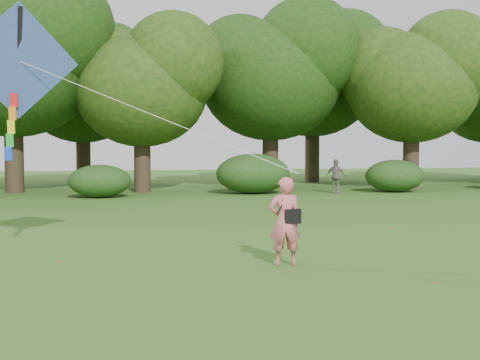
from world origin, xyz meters
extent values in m
plane|color=#265114|center=(0.00, 0.00, 0.00)|extent=(100.00, 100.00, 0.00)
imported|color=#CA5F68|center=(-0.65, 0.91, 0.80)|extent=(0.63, 0.46, 1.61)
imported|color=gray|center=(6.83, 17.15, 0.81)|extent=(0.97, 0.94, 1.63)
cube|color=black|center=(-0.53, 0.88, 0.90)|extent=(0.30, 0.20, 0.26)
cylinder|color=black|center=(-0.65, 0.87, 1.21)|extent=(0.33, 0.14, 0.47)
cube|color=#2846AF|center=(-5.41, 2.91, 3.81)|extent=(2.21, 0.46, 2.22)
cube|color=black|center=(-5.41, 2.94, 3.81)|extent=(0.24, 0.50, 2.02)
cylinder|color=white|center=(-2.90, 1.89, 2.73)|extent=(5.02, 2.07, 2.16)
cube|color=red|center=(-5.51, 2.93, 3.05)|extent=(0.14, 0.06, 0.26)
cube|color=orange|center=(-5.54, 2.93, 2.79)|extent=(0.14, 0.06, 0.26)
cube|color=yellow|center=(-5.57, 2.93, 2.53)|extent=(0.14, 0.06, 0.26)
cube|color=green|center=(-5.60, 2.93, 2.27)|extent=(0.14, 0.06, 0.26)
cube|color=blue|center=(-5.63, 2.93, 2.01)|extent=(0.14, 0.06, 0.26)
cylinder|color=#3A2D1E|center=(-8.00, 21.00, 1.92)|extent=(0.88, 0.88, 3.85)
ellipsoid|color=#1E3F11|center=(-8.00, 21.00, 6.05)|extent=(8.00, 8.00, 6.80)
cylinder|color=#3A2D1E|center=(-2.00, 20.00, 1.57)|extent=(0.80, 0.80, 3.15)
ellipsoid|color=#1E3F11|center=(-2.00, 20.00, 4.91)|extent=(6.40, 6.40, 5.44)
cylinder|color=#3A2D1E|center=(5.00, 22.00, 1.84)|extent=(0.86, 0.86, 3.67)
ellipsoid|color=#1E3F11|center=(5.00, 22.00, 5.76)|extent=(7.60, 7.60, 6.46)
cylinder|color=#3A2D1E|center=(12.00, 19.50, 1.72)|extent=(0.83, 0.83, 3.43)
ellipsoid|color=#1E3F11|center=(12.00, 19.50, 5.30)|extent=(6.80, 6.80, 5.78)
cylinder|color=#3A2D1E|center=(-5.00, 27.50, 1.75)|extent=(0.84, 0.84, 3.50)
ellipsoid|color=#1E3F11|center=(-5.00, 27.50, 5.43)|extent=(7.00, 7.00, 5.95)
cylinder|color=#3A2D1E|center=(9.00, 26.50, 2.01)|extent=(0.90, 0.90, 4.02)
ellipsoid|color=#1E3F11|center=(9.00, 26.50, 6.17)|extent=(7.80, 7.80, 6.63)
ellipsoid|color=#264919|center=(-4.00, 17.10, 0.71)|extent=(2.66, 2.09, 1.42)
ellipsoid|color=#264919|center=(3.00, 17.90, 0.94)|extent=(3.50, 2.75, 1.88)
ellipsoid|color=#264919|center=(10.00, 17.40, 0.79)|extent=(2.94, 2.31, 1.58)
cube|color=brown|center=(1.14, 9.41, 0.00)|extent=(0.14, 0.14, 0.01)
cube|color=brown|center=(3.60, 5.11, 0.00)|extent=(0.14, 0.13, 0.01)
cube|color=brown|center=(1.23, -1.01, 0.00)|extent=(0.09, 0.13, 0.01)
cube|color=brown|center=(-0.53, 11.50, 0.00)|extent=(0.12, 0.09, 0.01)
cube|color=brown|center=(-4.65, 2.11, 0.00)|extent=(0.13, 0.14, 0.01)
cube|color=brown|center=(1.12, 6.08, 0.00)|extent=(0.14, 0.11, 0.01)
camera|label=1|loc=(-3.83, -9.42, 2.11)|focal=45.00mm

